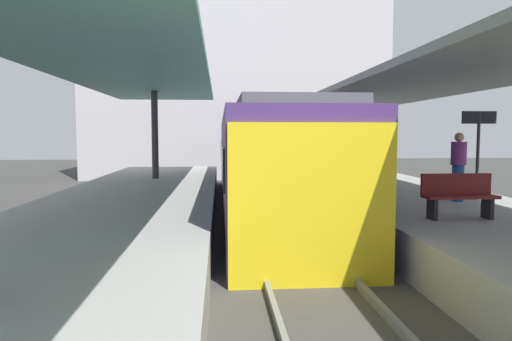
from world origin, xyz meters
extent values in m
plane|color=#383835|center=(0.00, 0.00, 0.00)|extent=(80.00, 80.00, 0.00)
cube|color=#9E9E99|center=(-3.80, 0.00, 0.50)|extent=(4.40, 28.00, 1.00)
cube|color=#9E9E99|center=(3.80, 0.00, 0.50)|extent=(4.40, 28.00, 1.00)
cube|color=#423F3D|center=(0.00, 0.00, 0.10)|extent=(3.20, 28.00, 0.20)
cube|color=slate|center=(-0.72, 0.00, 0.27)|extent=(0.08, 28.00, 0.14)
cube|color=slate|center=(0.72, 0.00, 0.27)|extent=(0.08, 28.00, 0.14)
cube|color=#472D6B|center=(0.00, 5.38, 1.65)|extent=(2.70, 15.48, 2.90)
cube|color=yellow|center=(0.00, -2.39, 1.50)|extent=(2.65, 0.08, 2.60)
cube|color=black|center=(-1.37, 5.38, 2.00)|extent=(0.04, 14.24, 0.76)
cube|color=black|center=(1.37, 5.38, 2.00)|extent=(0.04, 14.24, 0.76)
cube|color=#515156|center=(0.00, 5.38, 3.20)|extent=(2.16, 14.71, 0.20)
cylinder|color=#333335|center=(-3.80, 7.70, 2.59)|extent=(0.24, 0.24, 3.19)
cube|color=slate|center=(-3.80, 1.40, 4.27)|extent=(4.18, 21.00, 0.16)
cylinder|color=#333335|center=(3.80, 7.70, 2.42)|extent=(0.24, 0.24, 2.84)
cube|color=slate|center=(3.80, 1.40, 3.92)|extent=(4.18, 21.00, 0.16)
cube|color=black|center=(2.59, -1.03, 1.20)|extent=(0.08, 0.32, 0.40)
cube|color=black|center=(3.69, -1.03, 1.20)|extent=(0.08, 0.32, 0.40)
cube|color=maroon|center=(3.14, -1.03, 1.43)|extent=(1.40, 0.40, 0.06)
cube|color=maroon|center=(3.14, -0.85, 1.66)|extent=(1.40, 0.06, 0.40)
cylinder|color=#262628|center=(5.19, 1.93, 2.10)|extent=(0.08, 0.08, 2.20)
cube|color=black|center=(5.19, 1.93, 3.05)|extent=(0.90, 0.06, 0.32)
cylinder|color=#386B3D|center=(4.08, 5.42, 1.46)|extent=(0.28, 0.28, 0.91)
cylinder|color=#386B3D|center=(4.08, 5.42, 2.21)|extent=(0.36, 0.36, 0.59)
sphere|color=beige|center=(4.08, 5.42, 2.62)|extent=(0.22, 0.22, 0.22)
cylinder|color=navy|center=(4.32, 1.26, 1.44)|extent=(0.28, 0.28, 0.89)
cylinder|color=#7A337A|center=(4.32, 1.26, 2.16)|extent=(0.36, 0.36, 0.56)
sphere|color=tan|center=(4.32, 1.26, 2.55)|extent=(0.22, 0.22, 0.22)
cube|color=#B7B2B7|center=(-0.40, 20.00, 5.50)|extent=(18.00, 6.00, 11.00)
camera|label=1|loc=(-1.44, -9.40, 2.61)|focal=32.29mm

